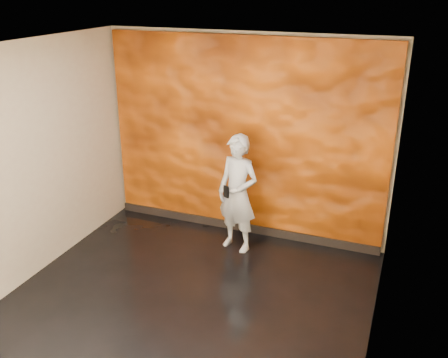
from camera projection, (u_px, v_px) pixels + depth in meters
The scene contains 5 objects.
room at pixel (180, 190), 5.09m from camera, with size 4.02×4.02×2.81m.
feature_wall at pixel (244, 139), 6.79m from camera, with size 3.90×0.06×2.75m, color orange.
baseboard at pixel (241, 227), 7.25m from camera, with size 3.90×0.04×0.12m, color black.
man at pixel (238, 194), 6.52m from camera, with size 0.58×0.38×1.59m, color #8F959C.
phone at pixel (226, 192), 6.30m from camera, with size 0.08×0.02×0.16m, color black.
Camera 1 is at (2.12, -4.20, 3.40)m, focal length 40.00 mm.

